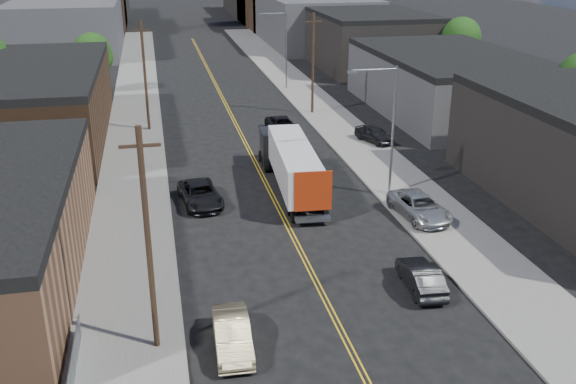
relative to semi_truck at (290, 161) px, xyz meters
name	(u,v)px	position (x,y,z in m)	size (l,w,h in m)	color
ground	(220,92)	(-1.50, 32.24, -2.04)	(260.00, 260.00, 0.00)	black
centerline	(237,126)	(-1.50, 17.24, -2.04)	(0.32, 120.00, 0.01)	gold
sidewalk_left	(135,131)	(-11.00, 17.24, -1.97)	(5.00, 140.00, 0.15)	slate
sidewalk_right	(332,120)	(8.00, 17.24, -1.97)	(5.00, 140.00, 0.15)	slate
warehouse_brown	(32,104)	(-19.50, 16.24, 1.26)	(12.00, 26.00, 6.60)	#442C1B
industrial_right_b	(448,82)	(20.50, 18.24, 1.01)	(14.00, 24.00, 6.10)	#3D3D40
industrial_right_c	(367,39)	(20.50, 44.24, 1.76)	(14.00, 22.00, 7.60)	black
skyline_left_a	(68,25)	(-21.50, 67.24, 1.96)	(16.00, 30.00, 8.00)	#3D3D40
skyline_right_a	(313,19)	(18.50, 67.24, 1.96)	(16.00, 30.00, 8.00)	#3D3D40
skyline_left_b	(81,5)	(-21.50, 92.24, 2.96)	(16.00, 26.00, 10.00)	#442C1B
skyline_right_b	(284,1)	(18.50, 92.24, 2.96)	(16.00, 26.00, 10.00)	#442C1B
skyline_left_c	(90,3)	(-21.50, 112.24, 1.46)	(16.00, 40.00, 7.00)	black
skyline_right_c	(267,0)	(18.50, 112.24, 1.46)	(16.00, 40.00, 7.00)	black
streetlight_near	(388,121)	(6.10, -2.76, 3.28)	(3.39, 0.25, 9.00)	gray
streetlight_far	(283,44)	(6.10, 32.24, 3.28)	(3.39, 0.25, 9.00)	gray
utility_pole_left_near	(148,241)	(-9.70, -17.76, 3.09)	(1.60, 0.26, 10.00)	black
utility_pole_left_far	(145,76)	(-9.70, 17.24, 3.09)	(1.60, 0.26, 10.00)	black
utility_pole_right	(313,63)	(6.70, 20.24, 3.09)	(1.60, 0.26, 10.00)	black
tree_left_far	(93,54)	(-15.44, 34.24, 2.52)	(4.35, 4.20, 6.97)	black
tree_right_far	(461,39)	(28.56, 32.24, 3.13)	(4.85, 4.76, 7.91)	black
semi_truck	(290,161)	(0.00, 0.00, 0.00)	(3.05, 13.89, 3.59)	silver
car_left_b	(232,335)	(-6.50, -18.50, -1.33)	(1.52, 4.35, 1.43)	#998A64
car_left_c	(200,194)	(-6.50, -1.76, -1.32)	(2.40, 5.20, 1.45)	black
car_right_oncoming	(421,277)	(3.50, -15.36, -1.34)	(1.48, 4.25, 1.40)	black
car_right_lot_a	(420,207)	(6.87, -7.14, -1.16)	(2.43, 5.27, 1.46)	#AAADB0
car_right_lot_c	(374,134)	(9.50, 9.08, -1.19)	(1.66, 4.13, 1.41)	black
car_ahead_truck	(282,125)	(2.32, 14.24, -1.36)	(2.26, 4.91, 1.36)	black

